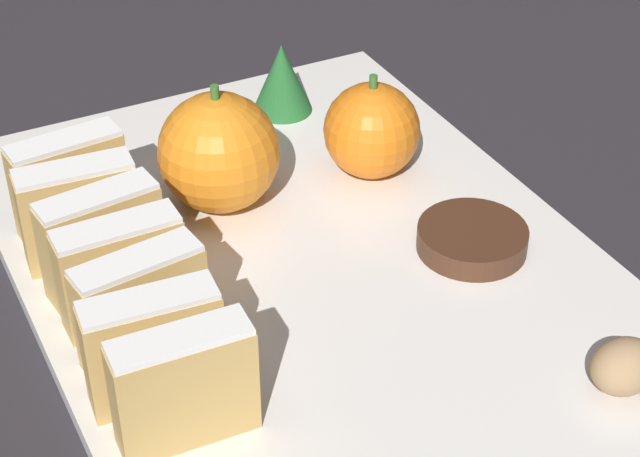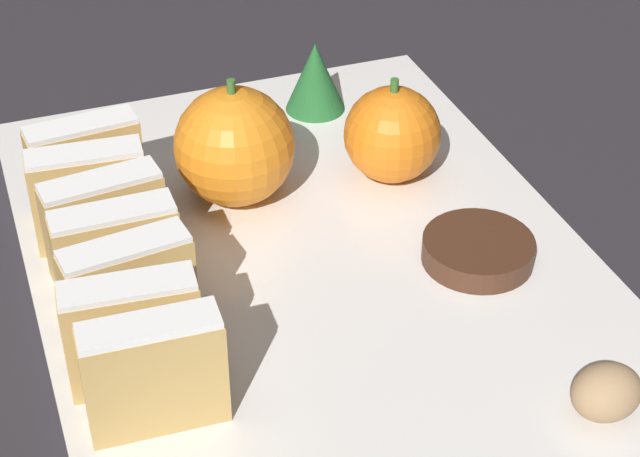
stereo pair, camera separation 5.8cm
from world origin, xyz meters
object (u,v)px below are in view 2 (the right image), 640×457
Objects in this scene: walnut at (606,392)px; chocolate_cookie at (478,250)px; orange_far at (234,146)px; orange_near at (392,134)px.

walnut is 0.13m from chocolate_cookie.
orange_far is 0.16m from chocolate_cookie.
orange_far is at bearing 174.06° from orange_near.
orange_far is 2.32× the size of walnut.
orange_far is at bearing 135.48° from chocolate_cookie.
orange_near is 0.10m from chocolate_cookie.
chocolate_cookie is at bearing -83.22° from orange_near.
orange_far is (-0.10, 0.01, 0.01)m from orange_near.
chocolate_cookie is at bearing 90.50° from walnut.
chocolate_cookie is (-0.00, 0.13, -0.01)m from walnut.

